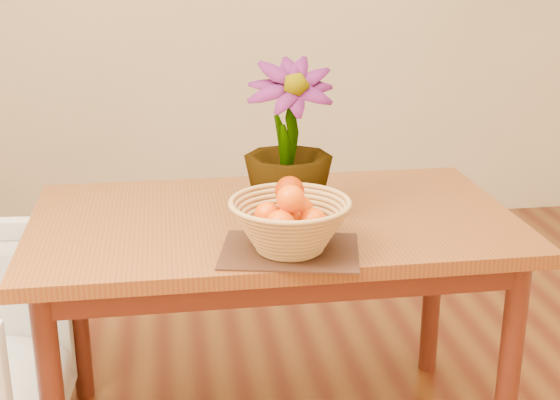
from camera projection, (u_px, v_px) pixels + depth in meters
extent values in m
cube|color=brown|center=(274.00, 222.00, 2.27)|extent=(1.40, 0.80, 0.04)
cube|color=#4B1C11|center=(274.00, 241.00, 2.29)|extent=(1.28, 0.68, 0.08)
cylinder|color=#4B1C11|center=(509.00, 375.00, 2.18)|extent=(0.06, 0.06, 0.71)
cylinder|color=#4B1C11|center=(77.00, 304.00, 2.61)|extent=(0.06, 0.06, 0.71)
cylinder|color=#4B1C11|center=(433.00, 280.00, 2.78)|extent=(0.06, 0.06, 0.71)
cube|color=#3A2015|center=(290.00, 251.00, 2.01)|extent=(0.40, 0.33, 0.01)
cylinder|color=tan|center=(290.00, 249.00, 2.01)|extent=(0.16, 0.16, 0.01)
sphere|color=#E75603|center=(290.00, 219.00, 1.98)|extent=(0.06, 0.06, 0.06)
sphere|color=#E75603|center=(299.00, 209.00, 2.03)|extent=(0.08, 0.08, 0.08)
sphere|color=#E75603|center=(268.00, 215.00, 2.00)|extent=(0.07, 0.07, 0.07)
sphere|color=#E75603|center=(281.00, 225.00, 1.92)|extent=(0.08, 0.08, 0.08)
sphere|color=#E75603|center=(313.00, 221.00, 1.96)|extent=(0.07, 0.07, 0.07)
sphere|color=#E75603|center=(290.00, 191.00, 1.99)|extent=(0.08, 0.08, 0.08)
sphere|color=#E75603|center=(291.00, 199.00, 1.93)|extent=(0.07, 0.07, 0.07)
sphere|color=#E75603|center=(290.00, 191.00, 1.99)|extent=(0.08, 0.08, 0.08)
imported|color=#164513|center=(288.00, 141.00, 2.20)|extent=(0.27, 0.27, 0.45)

